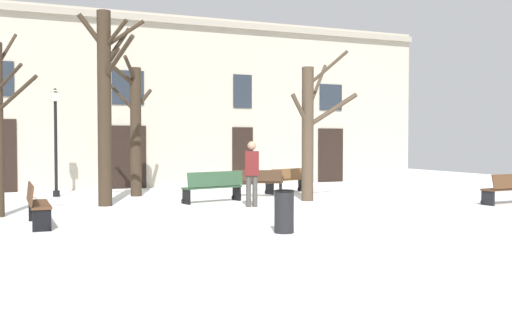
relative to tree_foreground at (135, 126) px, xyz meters
The scene contains 13 objects.
ground_plane 6.69m from the tree_foreground, 64.77° to the right, with size 34.57×34.57×0.00m, color white.
building_facade 4.46m from the tree_foreground, 51.68° to the left, with size 21.61×0.60×6.77m.
tree_foreground is the anchor object (origin of this frame).
tree_right_of_center 5.82m from the tree_foreground, 37.53° to the right, with size 2.24×1.54×4.53m.
tree_left_of_center 2.94m from the tree_foreground, 117.75° to the right, with size 1.82×2.75×5.47m.
streetlamp 2.56m from the tree_foreground, 160.67° to the left, with size 0.30×0.30×3.55m.
litter_bin 9.11m from the tree_foreground, 82.37° to the right, with size 0.42×0.42×0.86m.
bench_back_to_back_left 7.02m from the tree_foreground, 119.55° to the right, with size 0.44×1.90×0.93m.
bench_far_corner 5.54m from the tree_foreground, 10.42° to the right, with size 1.81×1.00×0.87m.
bench_near_center_tree 3.83m from the tree_foreground, 58.98° to the right, with size 1.96×0.88×0.93m.
bench_by_litter_bin 11.80m from the tree_foreground, 35.00° to the right, with size 1.95×0.67×0.89m.
bench_near_lamp 4.47m from the tree_foreground, 25.14° to the right, with size 1.60×1.25×0.88m.
person_by_shop_door 5.16m from the tree_foreground, 62.23° to the right, with size 0.43×0.32×1.82m.
Camera 1 is at (-6.64, -13.78, 1.88)m, focal length 41.42 mm.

